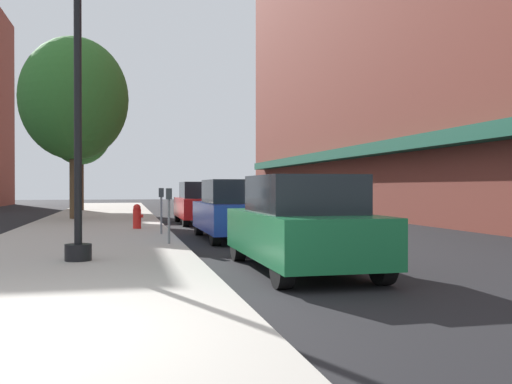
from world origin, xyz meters
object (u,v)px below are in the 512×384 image
parking_meter_near (169,209)px  car_green (301,225)px  parking_meter_far (161,205)px  fire_hydrant (137,216)px  car_red (201,203)px  car_blue (234,210)px  lamppost (78,91)px  tree_near (74,99)px  tree_mid (80,129)px

parking_meter_near → car_green: bearing=-64.8°
parking_meter_far → car_green: size_ratio=0.30×
fire_hydrant → car_red: bearing=55.6°
car_blue → parking_meter_near: bearing=-134.2°
parking_meter_near → car_green: car_green is taller
fire_hydrant → parking_meter_near: bearing=-83.1°
lamppost → tree_near: size_ratio=0.77×
car_blue → car_red: size_ratio=1.00×
parking_meter_near → car_green: 4.59m
tree_mid → lamppost: bearing=-85.9°
car_blue → tree_near: bearing=118.1°
parking_meter_near → tree_near: size_ratio=0.17×
lamppost → car_red: bearing=72.0°
fire_hydrant → car_red: car_red is taller
parking_meter_far → car_red: 6.40m
car_green → car_blue: bearing=87.8°
car_red → tree_mid: bearing=113.2°
lamppost → tree_mid: size_ratio=0.87×
car_red → lamppost: bearing=-109.8°
tree_near → car_green: tree_near is taller
car_green → car_red: (0.00, 13.10, 0.00)m
lamppost → car_green: size_ratio=1.37×
car_red → car_green: bearing=-91.8°
parking_meter_near → car_blue: (1.95, 1.96, -0.14)m
fire_hydrant → tree_near: 8.35m
tree_near → car_blue: bearing=-62.5°
car_blue → car_red: bearing=90.6°
parking_meter_far → car_blue: size_ratio=0.30×
fire_hydrant → parking_meter_far: (0.63, -2.33, 0.43)m
parking_meter_near → tree_near: 12.78m
car_red → tree_near: bearing=150.0°
tree_mid → car_blue: (5.45, -18.67, -4.00)m
lamppost → parking_meter_near: size_ratio=4.50×
fire_hydrant → tree_near: size_ratio=0.10×
tree_mid → car_green: 25.69m
tree_near → car_red: 7.20m
car_blue → parking_meter_far: bearing=156.2°
lamppost → parking_meter_near: bearing=55.9°
car_blue → fire_hydrant: bearing=129.3°
tree_near → car_red: tree_near is taller
lamppost → tree_near: (-1.24, 14.38, 1.99)m
parking_meter_near → car_red: car_red is taller
lamppost → fire_hydrant: size_ratio=7.47×
fire_hydrant → parking_meter_near: size_ratio=0.60×
lamppost → tree_near: tree_near is taller
lamppost → car_blue: 6.49m
car_blue → car_red: 6.98m
lamppost → car_green: 4.71m
fire_hydrant → car_red: 4.57m
car_green → parking_meter_near: bearing=112.9°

